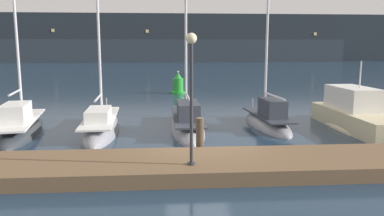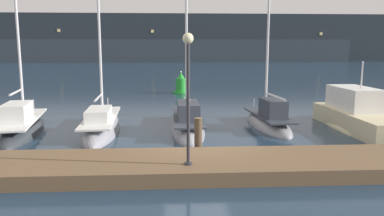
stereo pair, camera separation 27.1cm
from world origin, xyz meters
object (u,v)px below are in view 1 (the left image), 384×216
(sailboat_berth_4, at_px, (101,129))
(motorboat_berth_7, at_px, (357,121))
(sailboat_berth_6, at_px, (268,123))
(channel_buoy, at_px, (178,85))
(dock_lamppost, at_px, (191,78))
(sailboat_berth_3, at_px, (21,130))
(sailboat_berth_5, at_px, (187,126))

(sailboat_berth_4, bearing_deg, motorboat_berth_7, -1.79)
(sailboat_berth_4, bearing_deg, sailboat_berth_6, 3.16)
(channel_buoy, bearing_deg, sailboat_berth_6, -74.20)
(sailboat_berth_4, relative_size, dock_lamppost, 2.78)
(sailboat_berth_4, bearing_deg, channel_buoy, 73.66)
(sailboat_berth_3, xyz_separation_m, dock_lamppost, (7.43, -6.57, 2.90))
(sailboat_berth_6, xyz_separation_m, dock_lamppost, (-4.37, -7.21, 2.90))
(motorboat_berth_7, height_order, channel_buoy, motorboat_berth_7)
(sailboat_berth_4, distance_m, channel_buoy, 15.03)
(sailboat_berth_3, height_order, sailboat_berth_4, sailboat_berth_4)
(sailboat_berth_3, distance_m, motorboat_berth_7, 16.02)
(sailboat_berth_6, bearing_deg, motorboat_berth_7, -11.24)
(sailboat_berth_3, height_order, sailboat_berth_6, sailboat_berth_3)
(sailboat_berth_6, height_order, motorboat_berth_7, sailboat_berth_6)
(motorboat_berth_7, distance_m, dock_lamppost, 11.03)
(sailboat_berth_4, relative_size, channel_buoy, 5.63)
(sailboat_berth_3, xyz_separation_m, sailboat_berth_6, (11.80, 0.64, -0.00))
(sailboat_berth_3, xyz_separation_m, sailboat_berth_5, (7.72, 0.35, -0.04))
(sailboat_berth_3, xyz_separation_m, channel_buoy, (7.85, 14.60, 0.54))
(sailboat_berth_4, xyz_separation_m, sailboat_berth_6, (8.17, 0.45, 0.06))
(sailboat_berth_5, relative_size, sailboat_berth_6, 1.29)
(channel_buoy, bearing_deg, sailboat_berth_4, -106.34)
(sailboat_berth_6, bearing_deg, sailboat_berth_5, -176.03)
(sailboat_berth_5, bearing_deg, sailboat_berth_4, -177.65)
(sailboat_berth_5, distance_m, channel_buoy, 14.26)
(sailboat_berth_6, xyz_separation_m, channel_buoy, (-3.95, 13.96, 0.54))
(sailboat_berth_3, bearing_deg, sailboat_berth_4, 2.94)
(sailboat_berth_6, bearing_deg, dock_lamppost, -121.24)
(sailboat_berth_4, height_order, sailboat_berth_5, sailboat_berth_4)
(sailboat_berth_3, bearing_deg, sailboat_berth_5, 2.62)
(sailboat_berth_3, xyz_separation_m, motorboat_berth_7, (16.01, -0.20, 0.21))
(sailboat_berth_4, distance_m, motorboat_berth_7, 12.40)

